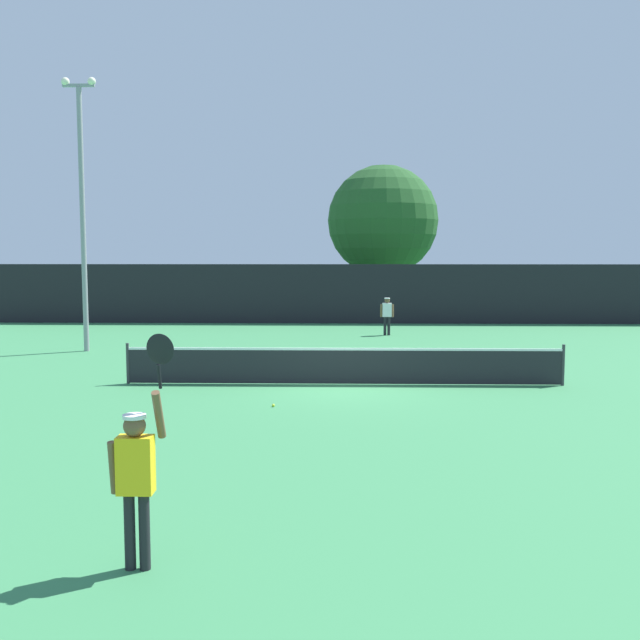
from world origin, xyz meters
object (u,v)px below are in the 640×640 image
(player_serving, at_px, (137,467))
(light_pole, at_px, (82,200))
(parked_car_near, at_px, (292,298))
(tennis_ball, at_px, (273,405))
(player_receiving, at_px, (387,313))
(large_tree, at_px, (383,221))

(player_serving, bearing_deg, light_pole, 111.21)
(light_pole, height_order, parked_car_near, light_pole)
(tennis_ball, height_order, parked_car_near, parked_car_near)
(player_receiving, relative_size, large_tree, 0.19)
(player_receiving, relative_size, tennis_ball, 23.01)
(tennis_ball, xyz_separation_m, large_tree, (3.95, 24.48, 5.18))
(light_pole, bearing_deg, player_serving, -68.79)
(player_receiving, distance_m, light_pole, 12.75)
(player_receiving, height_order, light_pole, light_pole)
(player_receiving, xyz_separation_m, tennis_ball, (-3.49, -14.04, -0.92))
(player_receiving, bearing_deg, parked_car_near, -69.43)
(player_serving, relative_size, parked_car_near, 0.58)
(parked_car_near, bearing_deg, player_receiving, -63.13)
(player_receiving, xyz_separation_m, large_tree, (0.46, 10.44, 4.27))
(large_tree, height_order, parked_car_near, large_tree)
(player_receiving, distance_m, tennis_ball, 14.50)
(tennis_ball, height_order, light_pole, light_pole)
(player_receiving, bearing_deg, large_tree, -92.52)
(player_serving, relative_size, large_tree, 0.31)
(light_pole, distance_m, large_tree, 19.23)
(large_tree, relative_size, parked_car_near, 1.90)
(tennis_ball, bearing_deg, player_receiving, 76.03)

